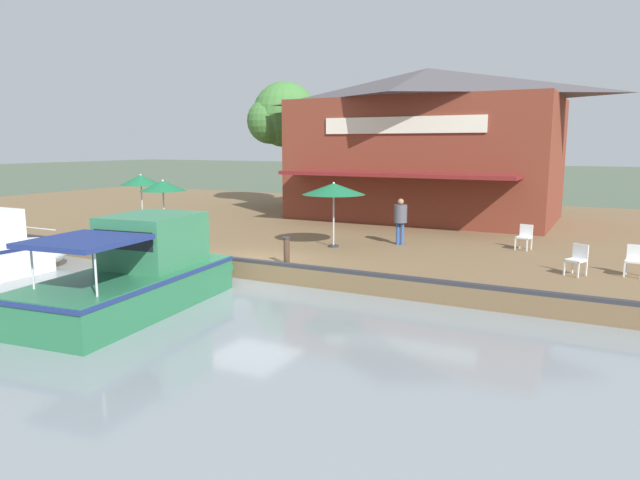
{
  "coord_description": "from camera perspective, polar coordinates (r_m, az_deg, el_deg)",
  "views": [
    {
      "loc": [
        13.91,
        9.63,
        4.11
      ],
      "look_at": [
        -1.0,
        1.85,
        1.3
      ],
      "focal_mm": 32.0,
      "sensor_mm": 36.0,
      "label": 1
    }
  ],
  "objects": [
    {
      "name": "mooring_post",
      "position": [
        16.92,
        -3.36,
        -1.05
      ],
      "size": [
        0.22,
        0.22,
        0.83
      ],
      "color": "#473323",
      "rests_on": "quay_deck"
    },
    {
      "name": "patio_umbrella_mid_patio_left",
      "position": [
        22.0,
        -15.44,
        5.22
      ],
      "size": [
        1.71,
        1.71,
        2.24
      ],
      "color": "#B7B7B7",
      "rests_on": "quay_deck"
    },
    {
      "name": "person_near_entrance",
      "position": [
        20.37,
        8.05,
        2.38
      ],
      "size": [
        0.46,
        0.46,
        1.64
      ],
      "color": "#2D5193",
      "rests_on": "quay_deck"
    },
    {
      "name": "quay_deck",
      "position": [
        26.98,
        6.37,
        1.31
      ],
      "size": [
        22.0,
        56.0,
        0.6
      ],
      "primitive_type": "cube",
      "color": "brown",
      "rests_on": "ground"
    },
    {
      "name": "cafe_chair_mid_patio",
      "position": [
        16.98,
        24.35,
        -1.66
      ],
      "size": [
        0.59,
        0.59,
        0.85
      ],
      "color": "white",
      "rests_on": "quay_deck"
    },
    {
      "name": "cafe_chair_under_first_umbrella",
      "position": [
        20.49,
        19.78,
        0.41
      ],
      "size": [
        0.53,
        0.53,
        0.85
      ],
      "color": "white",
      "rests_on": "quay_deck"
    },
    {
      "name": "patio_umbrella_mid_patio_right",
      "position": [
        26.58,
        -17.48,
        5.73
      ],
      "size": [
        1.81,
        1.81,
        2.24
      ],
      "color": "#B7B7B7",
      "rests_on": "quay_deck"
    },
    {
      "name": "motorboat_far_downstream",
      "position": [
        15.26,
        -16.93,
        -3.21
      ],
      "size": [
        7.02,
        3.19,
        2.27
      ],
      "color": "#287047",
      "rests_on": "river_water"
    },
    {
      "name": "patio_umbrella_near_quay_edge",
      "position": [
        19.63,
        1.38,
        5.12
      ],
      "size": [
        2.17,
        2.17,
        2.26
      ],
      "color": "#B7B7B7",
      "rests_on": "quay_deck"
    },
    {
      "name": "waterfront_restaurant",
      "position": [
        28.17,
        10.54,
        9.49
      ],
      "size": [
        9.0,
        12.49,
        7.07
      ],
      "color": "brown",
      "rests_on": "quay_deck"
    },
    {
      "name": "cafe_chair_back_row_seat",
      "position": [
        17.55,
        28.97,
        -1.67
      ],
      "size": [
        0.49,
        0.49,
        0.85
      ],
      "color": "white",
      "rests_on": "quay_deck"
    },
    {
      "name": "quay_edge_fender",
      "position": [
        17.35,
        -6.81,
        -2.09
      ],
      "size": [
        0.2,
        50.4,
        0.1
      ],
      "primitive_type": "cube",
      "color": "#2D2D33",
      "rests_on": "quay_deck"
    },
    {
      "name": "tree_upstream_bank",
      "position": [
        34.11,
        -3.91,
        12.22
      ],
      "size": [
        3.97,
        3.78,
        7.15
      ],
      "color": "brown",
      "rests_on": "quay_deck"
    },
    {
      "name": "ground_plane",
      "position": [
        17.41,
        -6.95,
        -4.24
      ],
      "size": [
        220.0,
        220.0,
        0.0
      ],
      "primitive_type": "plane",
      "color": "#4C5B47"
    }
  ]
}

